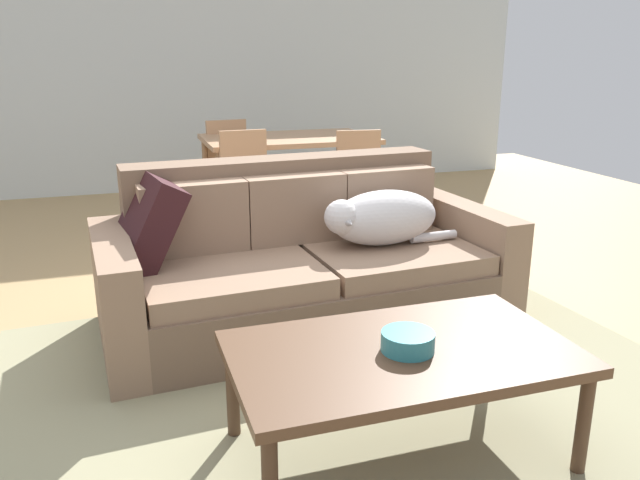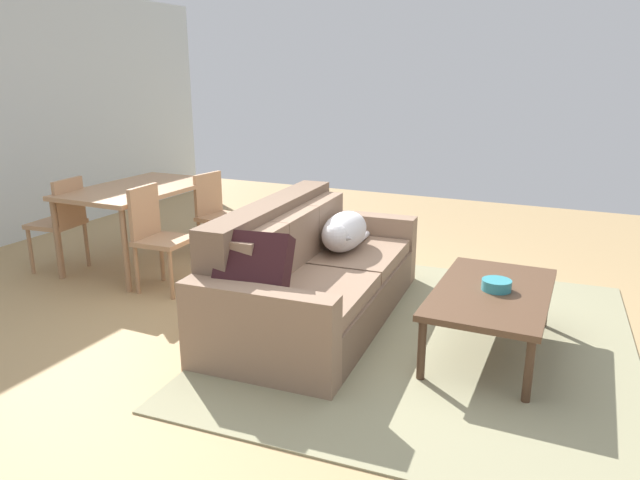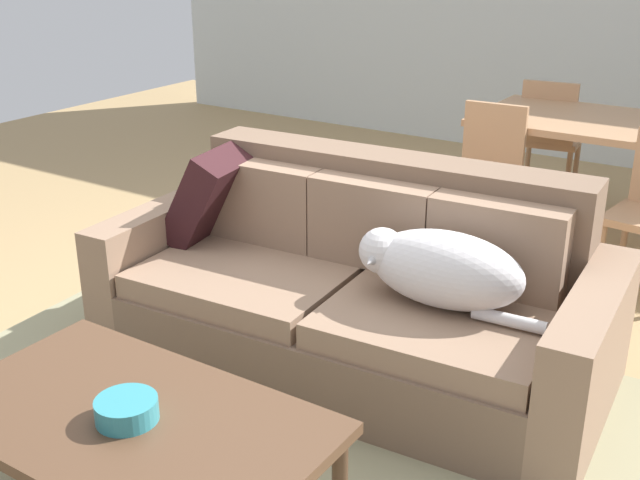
{
  "view_description": "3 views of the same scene",
  "coord_description": "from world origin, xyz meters",
  "views": [
    {
      "loc": [
        -0.65,
        -3.02,
        1.44
      ],
      "look_at": [
        0.32,
        -0.03,
        0.51
      ],
      "focal_mm": 35.47,
      "sensor_mm": 36.0,
      "label": 1
    },
    {
      "loc": [
        -3.43,
        -1.65,
        1.8
      ],
      "look_at": [
        0.48,
        0.16,
        0.55
      ],
      "focal_mm": 32.86,
      "sensor_mm": 36.0,
      "label": 2
    },
    {
      "loc": [
        1.84,
        -2.56,
        1.81
      ],
      "look_at": [
        0.29,
        -0.16,
        0.67
      ],
      "focal_mm": 44.34,
      "sensor_mm": 36.0,
      "label": 3
    }
  ],
  "objects": [
    {
      "name": "ground_plane",
      "position": [
        0.0,
        0.0,
        0.0
      ],
      "size": [
        10.0,
        10.0,
        0.0
      ],
      "primitive_type": "plane",
      "color": "tan"
    },
    {
      "name": "area_rug",
      "position": [
        0.29,
        -0.77,
        0.01
      ],
      "size": [
        3.21,
        2.85,
        0.01
      ],
      "primitive_type": "cube",
      "rotation": [
        0.0,
        0.0,
        0.06
      ],
      "color": "gray",
      "rests_on": "ground"
    },
    {
      "name": "couch",
      "position": [
        0.28,
        0.15,
        0.32
      ],
      "size": [
        2.23,
        1.13,
        0.87
      ],
      "rotation": [
        0.0,
        0.0,
        0.06
      ],
      "color": "brown",
      "rests_on": "ground"
    },
    {
      "name": "dog_on_left_cushion",
      "position": [
        0.7,
        0.06,
        0.58
      ],
      "size": [
        0.78,
        0.35,
        0.3
      ],
      "rotation": [
        0.0,
        0.0,
        0.06
      ],
      "color": "silver",
      "rests_on": "couch"
    },
    {
      "name": "throw_pillow_by_left_arm",
      "position": [
        -0.53,
        0.15,
        0.63
      ],
      "size": [
        0.42,
        0.5,
        0.47
      ],
      "primitive_type": "cube",
      "rotation": [
        0.0,
        0.48,
        0.16
      ],
      "color": "#311519",
      "rests_on": "couch"
    },
    {
      "name": "coffee_table",
      "position": [
        0.26,
        -1.17,
        0.39
      ],
      "size": [
        1.22,
        0.71,
        0.43
      ],
      "color": "brown",
      "rests_on": "ground"
    },
    {
      "name": "bowl_on_coffee_table",
      "position": [
        0.27,
        -1.19,
        0.47
      ],
      "size": [
        0.19,
        0.19,
        0.07
      ],
      "primitive_type": "cylinder",
      "color": "teal",
      "rests_on": "coffee_table"
    },
    {
      "name": "dining_table",
      "position": [
        0.76,
        2.16,
        0.69
      ],
      "size": [
        1.41,
        0.88,
        0.76
      ],
      "color": "tan",
      "rests_on": "ground"
    },
    {
      "name": "dining_chair_near_left",
      "position": [
        0.28,
        1.58,
        0.49
      ],
      "size": [
        0.42,
        0.42,
        0.88
      ],
      "rotation": [
        0.0,
        0.0,
        0.05
      ],
      "color": "tan",
      "rests_on": "ground"
    },
    {
      "name": "dining_chair_far_left",
      "position": [
        0.29,
        2.69,
        0.49
      ],
      "size": [
        0.44,
        0.44,
        0.87
      ],
      "rotation": [
        0.0,
        0.0,
        3.26
      ],
      "color": "tan",
      "rests_on": "ground"
    }
  ]
}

